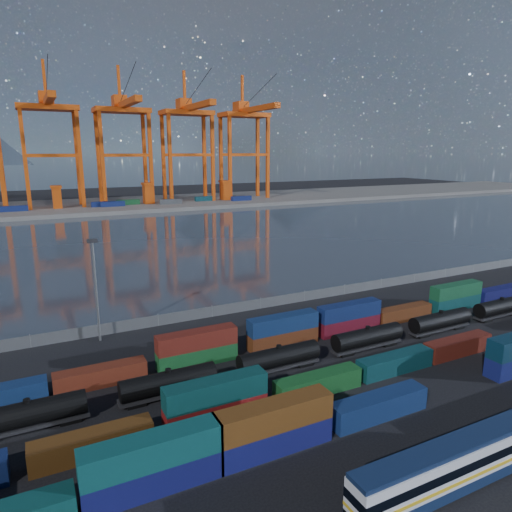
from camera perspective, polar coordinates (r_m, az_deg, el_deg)
name	(u,v)px	position (r m, az deg, el deg)	size (l,w,h in m)	color
ground	(352,369)	(66.92, 11.94, -13.63)	(700.00, 700.00, 0.00)	black
harbor_water	(157,240)	(158.77, -12.24, 1.92)	(700.00, 700.00, 0.00)	#2D3642
far_quay	(107,205)	(260.63, -18.15, 6.03)	(700.00, 70.00, 2.00)	#514F4C
distant_mountains	(51,89)	(1660.30, -24.29, 18.49)	(2470.00, 1100.00, 520.00)	#1E2630
container_row_south	(228,444)	(47.14, -3.49, -22.39)	(126.45, 2.53, 5.40)	#37393C
container_row_mid	(393,361)	(66.59, 16.73, -12.43)	(140.74, 2.40, 5.11)	#404245
container_row_north	(364,317)	(80.59, 13.36, -7.48)	(126.94, 2.35, 5.01)	navy
tanker_string	(325,347)	(68.13, 8.66, -11.23)	(120.80, 2.64, 3.78)	black
waterfront_fence	(261,304)	(88.27, 0.59, -5.96)	(160.12, 0.12, 2.20)	#595B5E
yard_light_mast	(96,285)	(75.48, -19.39, -3.43)	(1.60, 0.40, 16.60)	slate
gantry_cranes	(87,121)	(251.61, -20.36, 15.57)	(202.85, 53.47, 72.40)	#CD470E
quay_containers	(88,205)	(244.63, -20.21, 6.01)	(172.58, 10.99, 2.60)	navy
straddle_carriers	(104,194)	(249.75, -18.47, 7.31)	(140.00, 7.00, 11.10)	#CD470E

